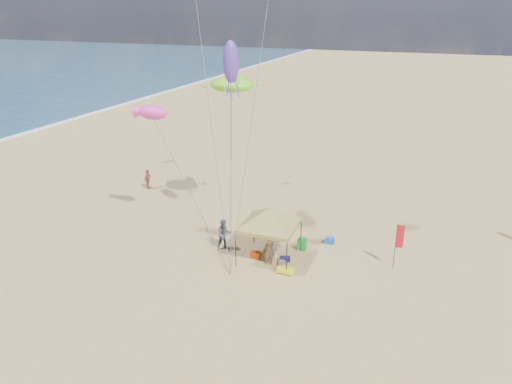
# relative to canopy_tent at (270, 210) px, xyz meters

# --- Properties ---
(ground) EXTENTS (280.00, 280.00, 0.00)m
(ground) POSITION_rel_canopy_tent_xyz_m (-0.80, -3.03, -3.05)
(ground) COLOR tan
(ground) RESTS_ON ground
(canopy_tent) EXTENTS (5.95, 5.95, 3.67)m
(canopy_tent) POSITION_rel_canopy_tent_xyz_m (0.00, 0.00, 0.00)
(canopy_tent) COLOR black
(canopy_tent) RESTS_ON ground
(feather_flag) EXTENTS (0.41, 0.09, 2.69)m
(feather_flag) POSITION_rel_canopy_tent_xyz_m (6.93, 1.52, -1.24)
(feather_flag) COLOR black
(feather_flag) RESTS_ON ground
(cooler_red) EXTENTS (0.54, 0.38, 0.38)m
(cooler_red) POSITION_rel_canopy_tent_xyz_m (-0.75, -0.25, -2.86)
(cooler_red) COLOR #C94C10
(cooler_red) RESTS_ON ground
(cooler_blue) EXTENTS (0.54, 0.38, 0.38)m
(cooler_blue) POSITION_rel_canopy_tent_xyz_m (2.82, 3.10, -2.86)
(cooler_blue) COLOR blue
(cooler_blue) RESTS_ON ground
(bag_navy) EXTENTS (0.69, 0.54, 0.36)m
(bag_navy) POSITION_rel_canopy_tent_xyz_m (0.98, -0.05, -2.87)
(bag_navy) COLOR #110C37
(bag_navy) RESTS_ON ground
(bag_orange) EXTENTS (0.54, 0.69, 0.36)m
(bag_orange) POSITION_rel_canopy_tent_xyz_m (-1.67, 3.09, -2.87)
(bag_orange) COLOR #D7450B
(bag_orange) RESTS_ON ground
(chair_green) EXTENTS (0.50, 0.50, 0.70)m
(chair_green) POSITION_rel_canopy_tent_xyz_m (1.46, 1.75, -2.70)
(chair_green) COLOR green
(chair_green) RESTS_ON ground
(chair_yellow) EXTENTS (0.50, 0.50, 0.70)m
(chair_yellow) POSITION_rel_canopy_tent_xyz_m (-1.95, 2.17, -2.70)
(chair_yellow) COLOR yellow
(chair_yellow) RESTS_ON ground
(crate_grey) EXTENTS (0.34, 0.30, 0.28)m
(crate_grey) POSITION_rel_canopy_tent_xyz_m (0.95, -0.52, -2.91)
(crate_grey) COLOR slate
(crate_grey) RESTS_ON ground
(beach_cart) EXTENTS (0.90, 0.50, 0.24)m
(beach_cart) POSITION_rel_canopy_tent_xyz_m (1.42, -1.26, -2.85)
(beach_cart) COLOR yellow
(beach_cart) RESTS_ON ground
(person_near_a) EXTENTS (0.68, 0.61, 1.56)m
(person_near_a) POSITION_rel_canopy_tent_xyz_m (0.20, -0.60, -2.27)
(person_near_a) COLOR #A2715C
(person_near_a) RESTS_ON ground
(person_near_b) EXTENTS (1.18, 1.17, 1.93)m
(person_near_b) POSITION_rel_canopy_tent_xyz_m (-2.86, 0.04, -2.09)
(person_near_b) COLOR #37414B
(person_near_b) RESTS_ON ground
(person_near_c) EXTENTS (1.08, 0.66, 1.62)m
(person_near_c) POSITION_rel_canopy_tent_xyz_m (0.32, 0.12, -2.24)
(person_near_c) COLOR silver
(person_near_c) RESTS_ON ground
(person_far_a) EXTENTS (0.47, 0.97, 1.60)m
(person_far_a) POSITION_rel_canopy_tent_xyz_m (-12.85, 7.00, -2.25)
(person_far_a) COLOR #B8464F
(person_far_a) RESTS_ON ground
(turtle_kite) EXTENTS (3.19, 2.76, 0.93)m
(turtle_kite) POSITION_rel_canopy_tent_xyz_m (-4.05, 4.09, 6.04)
(turtle_kite) COLOR #7FE421
(turtle_kite) RESTS_ON ground
(fish_kite) EXTENTS (1.92, 1.04, 0.83)m
(fish_kite) POSITION_rel_canopy_tent_xyz_m (-7.60, 0.68, 4.71)
(fish_kite) COLOR #FF35C6
(fish_kite) RESTS_ON ground
(squid_kite) EXTENTS (0.92, 0.92, 2.29)m
(squid_kite) POSITION_rel_canopy_tent_xyz_m (-2.76, 1.23, 7.73)
(squid_kite) COLOR #5737B1
(squid_kite) RESTS_ON ground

